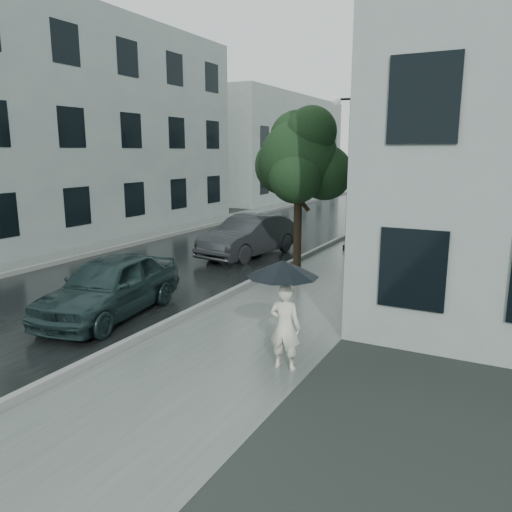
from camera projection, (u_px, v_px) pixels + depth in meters
The scene contains 14 objects.
ground at pixel (218, 347), 9.67m from camera, with size 120.00×120.00×0.00m, color black.
sidewalk at pixel (380, 246), 19.99m from camera, with size 3.50×60.00×0.01m, color slate.
kerb_near at pixel (337, 240), 20.80m from camera, with size 0.15×60.00×0.15m, color slate.
asphalt_road at pixel (262, 236), 22.38m from camera, with size 6.85×60.00×0.00m, color black.
kerb_far at pixel (197, 229), 23.94m from camera, with size 0.15×60.00×0.15m, color slate.
sidewalk_far at pixel (181, 229), 24.37m from camera, with size 1.70×60.00×0.01m, color #4C5451.
building_far_a at pixel (44, 127), 21.83m from camera, with size 7.02×20.00×9.50m.
building_far_b at pixel (266, 147), 41.11m from camera, with size 7.02×18.00×8.00m.
pedestrian at pixel (285, 327), 8.56m from camera, with size 0.55×0.36×1.52m, color silver.
umbrella at pixel (283, 268), 8.33m from camera, with size 1.35×1.35×1.06m.
street_tree at pixel (300, 159), 15.14m from camera, with size 3.15×2.86×5.03m.
lamp_post at pixel (346, 165), 18.50m from camera, with size 0.85×0.35×5.68m.
car_near at pixel (110, 286), 11.39m from camera, with size 1.66×4.12×1.41m, color #1B2D2E.
car_far at pixel (250, 236), 17.94m from camera, with size 1.54×4.42×1.46m, color #24262A.
Camera 1 is at (4.83, -7.75, 3.73)m, focal length 35.00 mm.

